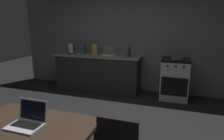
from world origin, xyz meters
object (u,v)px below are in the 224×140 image
(laptop, at_px, (28,121))
(cereal_box, at_px, (95,49))
(dining_table, at_px, (23,137))
(bottle_b, at_px, (85,49))
(bottle, at_px, (129,52))
(dish_rack, at_px, (109,53))
(stove_oven, at_px, (175,79))
(frying_pan, at_px, (177,58))
(electric_kettle, at_px, (71,49))

(laptop, distance_m, cereal_box, 3.19)
(dining_table, bearing_deg, bottle_b, 106.08)
(bottle, xyz_separation_m, dish_rack, (-0.51, 0.05, -0.08))
(cereal_box, xyz_separation_m, bottle_b, (-0.30, 0.06, -0.00))
(stove_oven, height_order, bottle_b, bottle_b)
(laptop, bearing_deg, dining_table, -82.53)
(dining_table, bearing_deg, bottle, 85.32)
(stove_oven, bearing_deg, bottle_b, 177.90)
(laptop, bearing_deg, bottle, 82.69)
(stove_oven, bearing_deg, frying_pan, -64.95)
(frying_pan, bearing_deg, stove_oven, 115.05)
(stove_oven, xyz_separation_m, electric_kettle, (-2.61, 0.00, 0.58))
(dining_table, xyz_separation_m, laptop, (-0.01, 0.09, 0.11))
(dish_rack, bearing_deg, bottle_b, 173.34)
(bottle, xyz_separation_m, cereal_box, (-0.90, 0.07, 0.00))
(cereal_box, height_order, dish_rack, cereal_box)
(cereal_box, bearing_deg, stove_oven, -0.66)
(cereal_box, bearing_deg, bottle_b, 168.70)
(bottle_b, bearing_deg, stove_oven, -2.10)
(stove_oven, distance_m, bottle_b, 2.32)
(dining_table, distance_m, bottle, 3.17)
(dining_table, distance_m, frying_pan, 3.43)
(bottle, relative_size, dish_rack, 0.76)
(frying_pan, height_order, cereal_box, cereal_box)
(laptop, relative_size, dish_rack, 0.94)
(dining_table, height_order, cereal_box, cereal_box)
(stove_oven, relative_size, cereal_box, 3.62)
(electric_kettle, relative_size, bottle_b, 0.99)
(dish_rack, bearing_deg, dining_table, -85.39)
(cereal_box, distance_m, bottle_b, 0.31)
(dining_table, relative_size, electric_kettle, 4.83)
(stove_oven, relative_size, bottle, 3.51)
(laptop, bearing_deg, bottle_b, 104.04)
(electric_kettle, distance_m, bottle_b, 0.37)
(frying_pan, xyz_separation_m, cereal_box, (-1.96, 0.05, 0.10))
(frying_pan, relative_size, dish_rack, 1.22)
(bottle_b, bearing_deg, laptop, -73.74)
(stove_oven, bearing_deg, laptop, -113.13)
(stove_oven, height_order, dining_table, stove_oven)
(stove_oven, relative_size, bottle_b, 3.52)
(dining_table, distance_m, dish_rack, 3.21)
(stove_oven, xyz_separation_m, laptop, (-1.32, -3.09, 0.32))
(dish_rack, distance_m, bottle_b, 0.69)
(dish_rack, bearing_deg, laptop, -85.54)
(stove_oven, xyz_separation_m, cereal_box, (-1.95, 0.02, 0.58))
(laptop, height_order, bottle_b, bottle_b)
(laptop, bearing_deg, electric_kettle, 110.35)
(dish_rack, bearing_deg, cereal_box, 177.02)
(electric_kettle, height_order, frying_pan, electric_kettle)
(stove_oven, xyz_separation_m, bottle_b, (-2.25, 0.08, 0.58))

